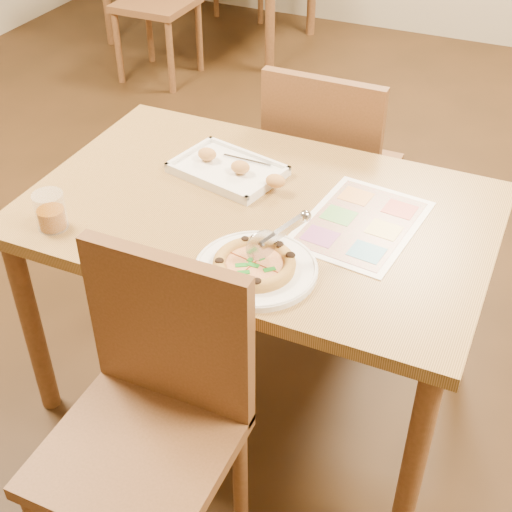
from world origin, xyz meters
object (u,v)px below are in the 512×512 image
at_px(pizza, 254,264).
at_px(pizza_cutter, 276,236).
at_px(menu, 361,223).
at_px(glass_tumbler, 51,213).
at_px(chair_far, 327,157).
at_px(appetizer_tray, 230,170).
at_px(dining_table, 259,231).
at_px(plate, 256,269).
at_px(chair_near, 154,392).

distance_m(pizza, pizza_cutter, 0.09).
bearing_deg(pizza_cutter, pizza, -177.17).
xyz_separation_m(pizza, menu, (0.18, 0.31, -0.03)).
bearing_deg(menu, glass_tumbler, -154.79).
distance_m(chair_far, pizza, 0.90).
bearing_deg(pizza_cutter, appetizer_tray, 76.97).
relative_size(pizza_cutter, glass_tumbler, 1.37).
bearing_deg(menu, chair_far, 117.01).
bearing_deg(glass_tumbler, dining_table, 34.38).
relative_size(dining_table, plate, 4.23).
relative_size(plate, menu, 0.77).
height_order(glass_tumbler, menu, glass_tumbler).
distance_m(pizza, appetizer_tray, 0.48).
bearing_deg(pizza, pizza_cutter, 56.15).
bearing_deg(dining_table, appetizer_tray, 140.35).
xyz_separation_m(plate, pizza_cutter, (0.03, 0.05, 0.08)).
bearing_deg(appetizer_tray, plate, -56.38).
distance_m(chair_far, plate, 0.90).
bearing_deg(appetizer_tray, menu, -11.25).
xyz_separation_m(plate, appetizer_tray, (-0.26, 0.39, 0.01)).
bearing_deg(appetizer_tray, pizza, -56.92).
relative_size(pizza, pizza_cutter, 1.45).
relative_size(appetizer_tray, glass_tumbler, 3.66).
height_order(dining_table, chair_near, chair_near).
relative_size(dining_table, menu, 3.25).
distance_m(dining_table, glass_tumbler, 0.58).
height_order(dining_table, menu, menu).
bearing_deg(dining_table, pizza_cutter, -56.96).
bearing_deg(glass_tumbler, chair_far, 63.18).
bearing_deg(pizza_cutter, chair_far, 46.68).
height_order(pizza, pizza_cutter, pizza_cutter).
height_order(dining_table, chair_far, chair_far).
height_order(appetizer_tray, glass_tumbler, glass_tumbler).
height_order(chair_near, chair_far, same).
bearing_deg(plate, pizza_cutter, 55.82).
xyz_separation_m(chair_near, pizza_cutter, (0.15, 0.38, 0.24)).
distance_m(chair_near, chair_far, 1.20).
xyz_separation_m(chair_near, menu, (0.29, 0.64, 0.16)).
bearing_deg(glass_tumbler, menu, 25.21).
height_order(appetizer_tray, menu, appetizer_tray).
distance_m(appetizer_tray, glass_tumbler, 0.54).
relative_size(chair_near, menu, 1.18).
relative_size(chair_near, plate, 1.53).
relative_size(chair_far, pizza_cutter, 3.30).
bearing_deg(plate, menu, 60.41).
distance_m(pizza, menu, 0.36).
relative_size(pizza_cutter, menu, 0.36).
height_order(dining_table, pizza, pizza).
bearing_deg(chair_near, pizza, 71.21).
bearing_deg(pizza, plate, 59.99).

